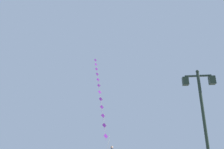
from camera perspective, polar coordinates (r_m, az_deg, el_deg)
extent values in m
cylinder|color=#1E2D23|center=(10.94, 23.31, -12.09)|extent=(0.14, 0.14, 5.00)
sphere|color=#1E2D23|center=(11.48, 21.63, 0.74)|extent=(0.16, 0.16, 0.16)
cube|color=#1E2D23|center=(11.41, 21.77, -0.35)|extent=(1.25, 0.08, 0.08)
cube|color=#1E2D23|center=(11.19, 18.84, -1.70)|extent=(0.28, 0.28, 0.40)
cube|color=beige|center=(11.19, 18.84, -1.70)|extent=(0.19, 0.19, 0.30)
cube|color=#1E2D23|center=(11.52, 24.93, -1.39)|extent=(0.28, 0.28, 0.40)
cube|color=beige|center=(11.52, 24.93, -1.39)|extent=(0.19, 0.19, 0.30)
cylinder|color=silver|center=(21.02, -1.16, -19.20)|extent=(0.69, 2.01, 2.50)
cylinder|color=silver|center=(22.60, -1.85, -14.59)|extent=(0.33, 0.93, 1.15)
cylinder|color=silver|center=(23.66, -2.22, -12.01)|extent=(0.33, 0.93, 1.15)
cylinder|color=silver|center=(24.77, -2.56, -9.67)|extent=(0.33, 0.93, 1.15)
cylinder|color=silver|center=(25.91, -2.86, -7.52)|extent=(0.33, 0.93, 1.15)
cylinder|color=silver|center=(27.09, -3.13, -5.56)|extent=(0.33, 0.93, 1.15)
cylinder|color=silver|center=(28.30, -3.38, -3.77)|extent=(0.33, 0.93, 1.15)
cylinder|color=silver|center=(29.53, -3.60, -2.12)|extent=(0.33, 0.93, 1.15)
cylinder|color=silver|center=(30.78, -3.81, -0.61)|extent=(0.33, 0.93, 1.15)
cylinder|color=silver|center=(32.06, -4.00, 0.79)|extent=(0.33, 0.93, 1.15)
cylinder|color=silver|center=(33.35, -4.18, 2.08)|extent=(0.33, 0.93, 1.15)
cylinder|color=silver|center=(34.66, -4.34, 3.27)|extent=(0.33, 0.93, 1.15)
cube|color=purple|center=(22.09, -1.65, -15.96)|extent=(0.43, 0.25, 0.48)
cylinder|color=purple|center=(22.08, -1.66, -16.79)|extent=(0.03, 0.03, 0.25)
cube|color=purple|center=(23.13, -2.04, -13.27)|extent=(0.48, 0.05, 0.48)
cylinder|color=purple|center=(23.09, -2.05, -14.19)|extent=(0.02, 0.05, 0.35)
cube|color=purple|center=(24.21, -2.39, -10.81)|extent=(0.47, 0.13, 0.48)
cylinder|color=purple|center=(24.16, -2.41, -11.69)|extent=(0.03, 0.06, 0.36)
cube|color=purple|center=(25.34, -2.71, -8.57)|extent=(0.47, 0.15, 0.48)
cylinder|color=purple|center=(25.27, -2.72, -9.43)|extent=(0.04, 0.07, 0.38)
cube|color=purple|center=(26.50, -3.00, -6.52)|extent=(0.48, 0.08, 0.48)
cylinder|color=purple|center=(26.42, -3.01, -7.27)|extent=(0.02, 0.05, 0.31)
cube|color=purple|center=(27.69, -3.26, -4.64)|extent=(0.42, 0.26, 0.48)
cylinder|color=purple|center=(27.61, -3.27, -5.29)|extent=(0.04, 0.05, 0.25)
cube|color=purple|center=(28.91, -3.49, -2.93)|extent=(0.47, 0.13, 0.48)
cylinder|color=purple|center=(28.82, -3.50, -3.57)|extent=(0.03, 0.06, 0.28)
cube|color=purple|center=(30.15, -3.71, -1.35)|extent=(0.45, 0.21, 0.48)
cylinder|color=purple|center=(30.05, -3.72, -1.99)|extent=(0.03, 0.03, 0.32)
cube|color=purple|center=(31.42, -3.91, 0.11)|extent=(0.47, 0.14, 0.48)
cylinder|color=purple|center=(31.31, -3.92, -0.47)|extent=(0.03, 0.04, 0.28)
cube|color=purple|center=(32.71, -4.09, 1.45)|extent=(0.46, 0.18, 0.48)
cylinder|color=purple|center=(32.59, -4.10, 0.89)|extent=(0.03, 0.05, 0.29)
cube|color=purple|center=(34.01, -4.26, 2.68)|extent=(0.43, 0.24, 0.48)
cylinder|color=purple|center=(33.88, -4.27, 2.15)|extent=(0.03, 0.03, 0.29)
cube|color=purple|center=(35.32, -4.42, 3.83)|extent=(0.47, 0.15, 0.48)
cylinder|color=purple|center=(35.20, -4.43, 3.35)|extent=(0.03, 0.05, 0.25)
sphere|color=tan|center=(19.06, -0.04, -18.68)|extent=(0.22, 0.22, 0.22)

